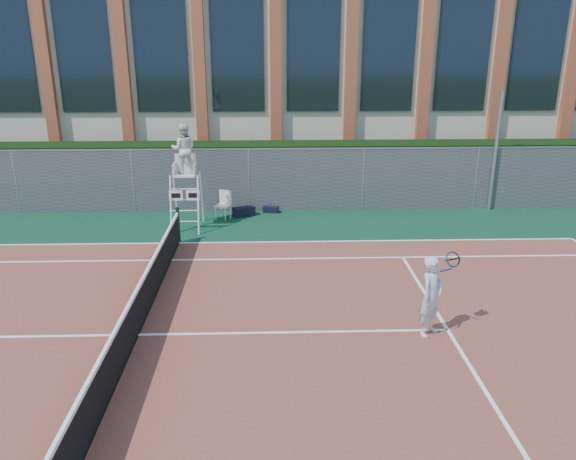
{
  "coord_description": "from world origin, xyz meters",
  "views": [
    {
      "loc": [
        2.74,
        -10.26,
        5.74
      ],
      "look_at": [
        3.17,
        3.0,
        1.25
      ],
      "focal_mm": 35.0,
      "sensor_mm": 36.0,
      "label": 1
    }
  ],
  "objects_px": {
    "steel_pole": "(495,152)",
    "umpire_chair": "(184,152)",
    "plastic_chair": "(224,202)",
    "tennis_player": "(431,296)"
  },
  "relations": [
    {
      "from": "steel_pole",
      "to": "umpire_chair",
      "type": "distance_m",
      "value": 10.59
    },
    {
      "from": "steel_pole",
      "to": "umpire_chair",
      "type": "height_order",
      "value": "steel_pole"
    },
    {
      "from": "plastic_chair",
      "to": "tennis_player",
      "type": "xyz_separation_m",
      "value": [
        4.77,
        -8.09,
        0.3
      ]
    },
    {
      "from": "steel_pole",
      "to": "plastic_chair",
      "type": "relative_size",
      "value": 4.33
    },
    {
      "from": "umpire_chair",
      "to": "plastic_chair",
      "type": "xyz_separation_m",
      "value": [
        1.1,
        0.92,
        -1.89
      ]
    },
    {
      "from": "plastic_chair",
      "to": "steel_pole",
      "type": "bearing_deg",
      "value": 4.49
    },
    {
      "from": "umpire_chair",
      "to": "steel_pole",
      "type": "bearing_deg",
      "value": 8.99
    },
    {
      "from": "steel_pole",
      "to": "tennis_player",
      "type": "distance_m",
      "value": 10.01
    },
    {
      "from": "steel_pole",
      "to": "plastic_chair",
      "type": "xyz_separation_m",
      "value": [
        -9.35,
        -0.73,
        -1.5
      ]
    },
    {
      "from": "steel_pole",
      "to": "tennis_player",
      "type": "bearing_deg",
      "value": -117.44
    }
  ]
}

